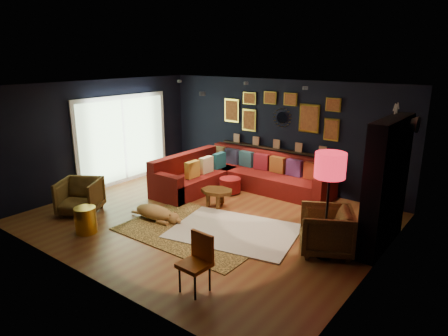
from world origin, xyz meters
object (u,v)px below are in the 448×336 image
Objects in this scene: pouf at (230,185)px; dog at (154,210)px; orange_chair at (198,258)px; floor_lamp at (330,170)px; armchair_left at (80,195)px; gold_stool at (86,220)px; sectional at (235,176)px; coffee_table at (217,193)px; armchair_right at (326,229)px.

pouf is 0.41× the size of dog.
orange_chair is 0.48× the size of floor_lamp.
gold_stool is (0.90, -0.49, -0.15)m from armchair_left.
orange_chair is at bearing -116.99° from floor_lamp.
sectional reaches higher than coffee_table.
floor_lamp reaches higher than armchair_left.
floor_lamp is (3.85, 1.81, 1.22)m from gold_stool.
armchair_left is 1.61m from dog.
sectional reaches higher than pouf.
coffee_table is 3.04m from floor_lamp.
orange_chair reaches higher than pouf.
orange_chair is 2.67m from dog.
floor_lamp is at bearing -16.36° from armchair_left.
sectional is 6.79× the size of pouf.
pouf is 0.29× the size of floor_lamp.
coffee_table is at bearing 61.99° from dog.
dog is at bearing 65.09° from gold_stool.
coffee_table is at bearing 12.56° from armchair_left.
coffee_table is (0.38, -1.21, -0.00)m from sectional.
pouf is at bearing 122.74° from orange_chair.
coffee_table is at bearing 126.11° from orange_chair.
floor_lamp reaches higher than pouf.
pouf is 3.34m from armchair_left.
pouf is at bearing 109.11° from coffee_table.
floor_lamp is (1.00, 1.96, 0.98)m from orange_chair.
dog reaches higher than pouf.
sectional is 4.06× the size of armchair_right.
dog reaches higher than coffee_table.
floor_lamp reaches higher than sectional.
coffee_table is 1.04× the size of armchair_left.
floor_lamp is 1.42× the size of dog.
coffee_table is 0.68× the size of dog.
pouf is at bearing 153.03° from floor_lamp.
armchair_right is at bearing 108.94° from floor_lamp.
floor_lamp is at bearing -13.42° from coffee_table.
armchair_left is 1.03m from gold_stool.
orange_chair is (2.85, -0.15, 0.24)m from gold_stool.
pouf is (-0.31, 0.90, -0.12)m from coffee_table.
gold_stool is 4.42m from floor_lamp.
orange_chair is at bearing -59.71° from pouf.
orange_chair is at bearing -56.35° from coffee_table.
orange_chair is at bearing -2.95° from gold_stool.
coffee_table is 0.99× the size of armchair_right.
sectional is 4.28× the size of armchair_left.
sectional reaches higher than orange_chair.
coffee_table is 2.82m from armchair_left.
pouf is 3.65m from floor_lamp.
sectional reaches higher than gold_stool.
orange_chair is at bearing -52.45° from armchair_right.
orange_chair reaches higher than dog.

